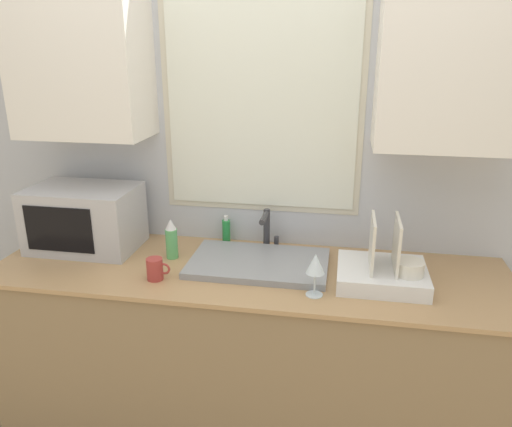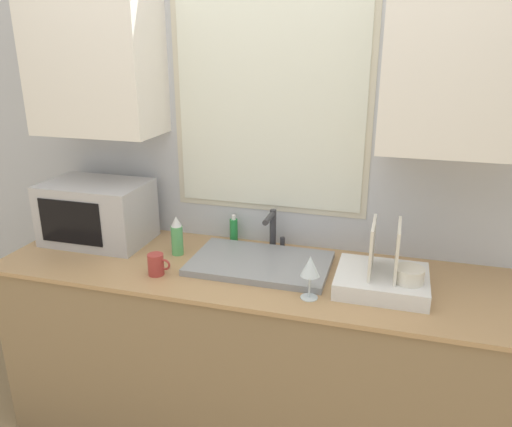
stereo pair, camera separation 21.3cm
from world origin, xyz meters
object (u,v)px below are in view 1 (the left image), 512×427
object	(u,v)px
faucet	(267,226)
mug_near_sink	(155,269)
spray_bottle	(172,239)
microwave	(85,218)
dish_rack	(384,271)
soap_bottle	(226,231)
wine_glass	(315,265)

from	to	relation	value
faucet	mug_near_sink	bearing A→B (deg)	-135.35
faucet	spray_bottle	xyz separation A→B (m)	(-0.43, -0.18, -0.03)
microwave	dish_rack	world-z (taller)	microwave
dish_rack	soap_bottle	bearing A→B (deg)	157.46
microwave	dish_rack	distance (m)	1.45
faucet	mug_near_sink	world-z (taller)	faucet
faucet	dish_rack	world-z (taller)	dish_rack
soap_bottle	wine_glass	world-z (taller)	wine_glass
dish_rack	mug_near_sink	distance (m)	0.98
faucet	soap_bottle	bearing A→B (deg)	169.47
wine_glass	soap_bottle	bearing A→B (deg)	135.19
spray_bottle	soap_bottle	distance (m)	0.31
dish_rack	soap_bottle	distance (m)	0.83
spray_bottle	microwave	bearing A→B (deg)	174.02
faucet	dish_rack	bearing A→B (deg)	-26.80
faucet	mug_near_sink	xyz separation A→B (m)	(-0.42, -0.42, -0.07)
faucet	spray_bottle	size ratio (longest dim) A/B	1.03
microwave	mug_near_sink	xyz separation A→B (m)	(0.47, -0.28, -0.11)
spray_bottle	wine_glass	world-z (taller)	spray_bottle
microwave	spray_bottle	distance (m)	0.47
soap_bottle	mug_near_sink	xyz separation A→B (m)	(-0.21, -0.46, -0.02)
faucet	soap_bottle	xyz separation A→B (m)	(-0.22, 0.04, -0.05)
spray_bottle	soap_bottle	bearing A→B (deg)	46.67
faucet	soap_bottle	world-z (taller)	faucet
faucet	wine_glass	bearing A→B (deg)	-58.76
faucet	wine_glass	xyz separation A→B (m)	(0.27, -0.44, 0.02)
dish_rack	mug_near_sink	world-z (taller)	dish_rack
microwave	spray_bottle	size ratio (longest dim) A/B	2.64
dish_rack	wine_glass	bearing A→B (deg)	-150.40
dish_rack	spray_bottle	distance (m)	0.98
faucet	mug_near_sink	size ratio (longest dim) A/B	1.90
dish_rack	faucet	bearing A→B (deg)	153.20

